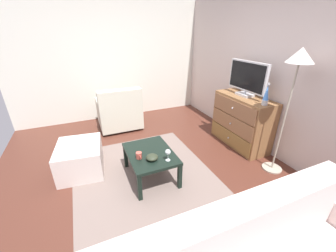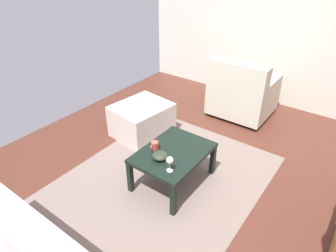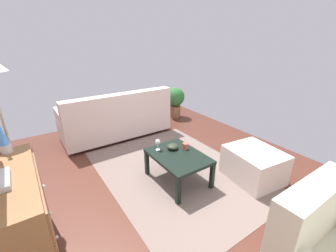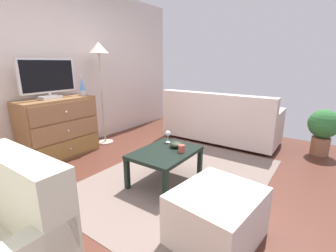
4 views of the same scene
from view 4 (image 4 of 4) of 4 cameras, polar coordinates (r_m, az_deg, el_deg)
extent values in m
cube|color=#4F281E|center=(2.99, -2.67, -13.42)|extent=(5.57, 4.46, 0.05)
cube|color=beige|center=(4.16, -25.83, 12.45)|extent=(5.57, 0.12, 2.62)
cube|color=#73625A|center=(3.02, 2.79, -12.49)|extent=(2.60, 1.90, 0.01)
cube|color=brown|center=(3.90, -25.00, -0.47)|extent=(1.08, 0.45, 0.90)
cube|color=brown|center=(3.78, -22.73, -5.09)|extent=(1.02, 0.02, 0.26)
sphere|color=silver|center=(3.77, -22.59, -5.15)|extent=(0.03, 0.03, 0.03)
cube|color=brown|center=(3.70, -23.16, -1.03)|extent=(1.02, 0.02, 0.26)
sphere|color=silver|center=(3.69, -23.02, -1.08)|extent=(0.03, 0.03, 0.03)
cube|color=brown|center=(3.64, -23.62, 3.19)|extent=(1.02, 0.02, 0.26)
sphere|color=silver|center=(3.63, -23.47, 3.16)|extent=(0.03, 0.03, 0.03)
cube|color=silver|center=(3.80, -26.65, 6.21)|extent=(0.28, 0.18, 0.04)
cylinder|color=silver|center=(3.79, -26.73, 6.88)|extent=(0.04, 0.04, 0.05)
cube|color=silver|center=(3.77, -27.21, 10.81)|extent=(0.79, 0.05, 0.47)
cube|color=black|center=(3.75, -27.02, 10.82)|extent=(0.74, 0.01, 0.42)
cylinder|color=#B7B7BC|center=(4.00, -19.99, 7.57)|extent=(0.09, 0.09, 0.08)
cone|color=#4C8CE5|center=(3.98, -20.18, 9.70)|extent=(0.08, 0.08, 0.22)
cylinder|color=#B7B7BC|center=(3.97, -20.35, 11.49)|extent=(0.04, 0.04, 0.03)
cube|color=black|center=(2.76, -9.92, -11.38)|extent=(0.05, 0.05, 0.36)
cube|color=black|center=(3.28, -0.69, -6.73)|extent=(0.05, 0.05, 0.36)
cube|color=black|center=(2.45, -0.60, -14.79)|extent=(0.05, 0.05, 0.36)
cube|color=black|center=(3.02, 7.74, -8.86)|extent=(0.05, 0.05, 0.36)
cube|color=black|center=(2.78, -0.66, -6.43)|extent=(0.81, 0.60, 0.04)
cylinder|color=silver|center=(3.05, -0.03, -3.95)|extent=(0.06, 0.06, 0.00)
cylinder|color=silver|center=(3.04, -0.03, -3.11)|extent=(0.01, 0.01, 0.09)
sphere|color=silver|center=(3.01, -0.03, -1.79)|extent=(0.07, 0.07, 0.07)
cylinder|color=#B44B3E|center=(2.72, 3.32, -5.49)|extent=(0.08, 0.08, 0.08)
torus|color=#B44B3E|center=(2.76, 3.87, -5.11)|extent=(0.05, 0.01, 0.05)
ellipsoid|color=#282F20|center=(2.87, 1.92, -4.49)|extent=(0.16, 0.16, 0.07)
cylinder|color=#332319|center=(4.61, 24.80, -3.66)|extent=(0.05, 0.05, 0.05)
cylinder|color=#332319|center=(5.22, 4.53, -0.18)|extent=(0.05, 0.05, 0.05)
cylinder|color=#332319|center=(3.97, 22.92, -6.41)|extent=(0.05, 0.05, 0.05)
cylinder|color=#332319|center=(4.66, 0.21, -2.03)|extent=(0.05, 0.05, 0.05)
cube|color=beige|center=(4.47, 12.60, -0.16)|extent=(0.85, 2.01, 0.40)
cube|color=beige|center=(4.08, 11.17, 4.62)|extent=(0.20, 2.01, 0.45)
cube|color=beige|center=(4.15, 24.98, 1.87)|extent=(0.81, 0.12, 0.20)
cube|color=beige|center=(4.83, 2.36, 4.98)|extent=(0.81, 0.12, 0.20)
cylinder|color=#332319|center=(2.32, -32.62, -24.02)|extent=(0.05, 0.05, 0.05)
cube|color=beige|center=(1.72, -31.73, -13.47)|extent=(0.20, 0.83, 0.48)
cube|color=beige|center=(2.06, 11.77, -20.53)|extent=(0.77, 0.68, 0.43)
cylinder|color=#A59E8C|center=(4.42, -14.95, -3.75)|extent=(0.28, 0.28, 0.02)
cylinder|color=#A59E8C|center=(4.24, -15.66, 6.21)|extent=(0.02, 0.02, 1.53)
cone|color=silver|center=(4.20, -16.52, 17.79)|extent=(0.32, 0.32, 0.18)
cylinder|color=brown|center=(4.39, 32.98, -4.09)|extent=(0.26, 0.26, 0.28)
sphere|color=#2D6B33|center=(4.30, 33.66, 0.46)|extent=(0.44, 0.44, 0.44)
camera|label=1|loc=(4.47, 26.37, 20.19)|focal=22.00mm
camera|label=2|loc=(5.08, -0.47, 24.09)|focal=31.65mm
camera|label=3|loc=(3.07, -56.43, 17.13)|focal=23.64mm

